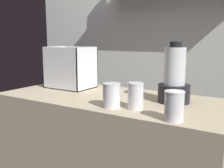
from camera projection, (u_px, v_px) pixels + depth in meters
counter at (112, 166)px, 1.71m from camera, size 1.40×0.64×0.90m
back_wall_unit at (162, 36)px, 2.20m from camera, size 2.60×0.24×2.50m
carrot_display_bin at (70, 75)px, 1.93m from camera, size 0.31×0.24×0.29m
blender_pitcher at (174, 80)px, 1.48m from camera, size 0.18×0.18×0.34m
juice_cup_carrot_far_left at (111, 97)px, 1.38m from camera, size 0.09×0.09×0.13m
juice_cup_carrot_left at (136, 97)px, 1.35m from camera, size 0.08×0.08×0.13m
juice_cup_mango_middle at (174, 108)px, 1.16m from camera, size 0.09×0.09×0.13m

